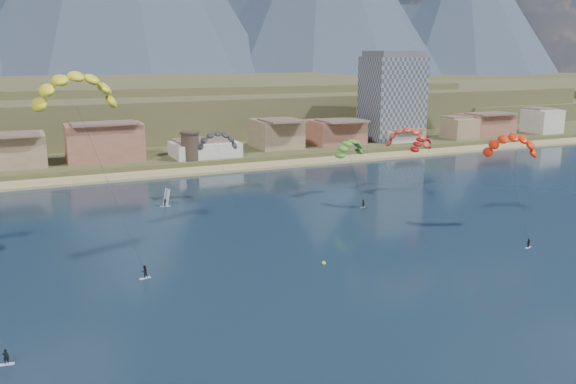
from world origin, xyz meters
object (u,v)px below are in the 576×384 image
at_px(watchtower, 190,146).
at_px(kitesurfer_green, 350,146).
at_px(windsurfer, 166,201).
at_px(buoy, 324,263).
at_px(kitesurfer_yellow, 75,85).
at_px(kitesurfer_orange, 512,142).
at_px(apartment_tower, 392,96).

bearing_deg(watchtower, kitesurfer_green, -65.05).
height_order(windsurfer, buoy, windsurfer).
bearing_deg(kitesurfer_yellow, buoy, -25.63).
height_order(watchtower, kitesurfer_yellow, kitesurfer_yellow).
relative_size(watchtower, kitesurfer_orange, 0.41).
relative_size(watchtower, windsurfer, 2.17).
bearing_deg(kitesurfer_orange, windsurfer, 142.49).
xyz_separation_m(kitesurfer_yellow, kitesurfer_orange, (76.09, -12.42, -11.47)).
relative_size(apartment_tower, kitesurfer_yellow, 1.00).
xyz_separation_m(kitesurfer_green, windsurfer, (-41.91, 7.87, -10.80)).
relative_size(watchtower, kitesurfer_green, 0.53).
distance_m(kitesurfer_green, windsurfer, 43.99).
height_order(apartment_tower, buoy, apartment_tower).
relative_size(kitesurfer_green, buoy, 24.50).
height_order(apartment_tower, kitesurfer_yellow, apartment_tower).
bearing_deg(kitesurfer_orange, kitesurfer_green, 112.25).
xyz_separation_m(kitesurfer_orange, windsurfer, (-56.41, 43.30, -15.53)).
distance_m(kitesurfer_yellow, windsurfer, 45.49).
distance_m(kitesurfer_yellow, buoy, 47.38).
distance_m(watchtower, kitesurfer_yellow, 86.70).
relative_size(apartment_tower, buoy, 48.58).
height_order(watchtower, kitesurfer_orange, kitesurfer_orange).
height_order(kitesurfer_yellow, windsurfer, kitesurfer_yellow).
relative_size(apartment_tower, kitesurfer_orange, 1.52).
relative_size(kitesurfer_yellow, kitesurfer_orange, 1.53).
height_order(apartment_tower, windsurfer, apartment_tower).
bearing_deg(windsurfer, apartment_tower, 30.80).
bearing_deg(buoy, apartment_tower, 51.84).
height_order(watchtower, buoy, watchtower).
distance_m(watchtower, windsurfer, 47.91).
distance_m(kitesurfer_orange, windsurfer, 72.79).
height_order(kitesurfer_yellow, kitesurfer_orange, kitesurfer_yellow).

